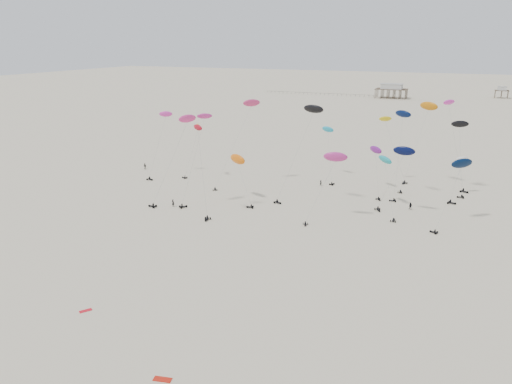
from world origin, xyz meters
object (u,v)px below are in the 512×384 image
at_px(pavilion_main, 391,92).
at_px(rig_9, 460,137).
at_px(pavilion_small, 502,93).
at_px(rig_0, 376,156).
at_px(spectator_0, 173,207).
at_px(rig_4, 333,163).

distance_m(pavilion_main, rig_9, 224.35).
bearing_deg(pavilion_small, pavilion_main, -156.80).
xyz_separation_m(pavilion_main, rig_0, (29.11, -225.44, 4.86)).
xyz_separation_m(pavilion_main, spectator_0, (-12.62, -259.81, -4.22)).
distance_m(rig_4, spectator_0, 39.61).
height_order(rig_9, spectator_0, rig_9).
bearing_deg(rig_4, spectator_0, -4.64).
relative_size(pavilion_main, rig_4, 1.31).
height_order(rig_0, rig_9, rig_9).
bearing_deg(rig_9, pavilion_main, 5.36).
bearing_deg(rig_4, pavilion_main, -100.31).
height_order(pavilion_main, rig_4, rig_4).
relative_size(pavilion_main, rig_9, 1.10).
relative_size(rig_0, rig_4, 0.93).
bearing_deg(spectator_0, rig_9, -136.83).
bearing_deg(pavilion_small, rig_9, -94.80).
height_order(pavilion_small, rig_0, rig_0).
bearing_deg(pavilion_small, spectator_0, -105.91).
distance_m(rig_0, rig_4, 27.78).
bearing_deg(pavilion_main, rig_4, -84.52).
height_order(pavilion_main, pavilion_small, pavilion_main).
relative_size(rig_0, spectator_0, 6.89).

